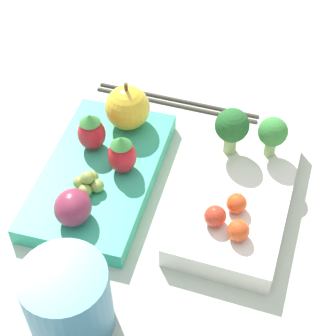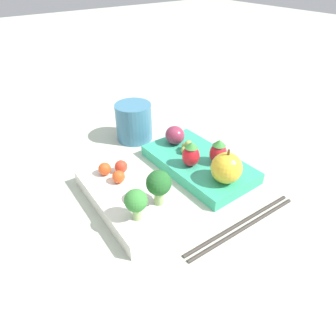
{
  "view_description": "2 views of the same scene",
  "coord_description": "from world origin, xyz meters",
  "px_view_note": "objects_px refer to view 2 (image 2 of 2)",
  "views": [
    {
      "loc": [
        0.38,
        0.11,
        0.47
      ],
      "look_at": [
        -0.01,
        -0.0,
        0.04
      ],
      "focal_mm": 60.0,
      "sensor_mm": 36.0,
      "label": 1
    },
    {
      "loc": [
        -0.33,
        0.24,
        0.33
      ],
      "look_at": [
        -0.01,
        -0.0,
        0.04
      ],
      "focal_mm": 32.0,
      "sensor_mm": 36.0,
      "label": 2
    }
  ],
  "objects_px": {
    "bento_box_fruit": "(200,165)",
    "grape_cluster": "(188,148)",
    "cherry_tomato_2": "(105,169)",
    "cherry_tomato_0": "(121,167)",
    "strawberry_1": "(218,152)",
    "plum": "(175,135)",
    "strawberry_0": "(191,154)",
    "bento_box_savoury": "(131,197)",
    "broccoli_floret_1": "(136,202)",
    "drinking_cup": "(134,122)",
    "chopsticks_pair": "(242,225)",
    "broccoli_floret_0": "(159,184)",
    "cherry_tomato_1": "(119,177)",
    "apple": "(226,168)"
  },
  "relations": [
    {
      "from": "bento_box_savoury",
      "to": "plum",
      "type": "xyz_separation_m",
      "value": [
        0.08,
        -0.15,
        0.03
      ]
    },
    {
      "from": "apple",
      "to": "grape_cluster",
      "type": "distance_m",
      "value": 0.11
    },
    {
      "from": "strawberry_1",
      "to": "plum",
      "type": "height_order",
      "value": "strawberry_1"
    },
    {
      "from": "bento_box_fruit",
      "to": "grape_cluster",
      "type": "relative_size",
      "value": 6.16
    },
    {
      "from": "cherry_tomato_1",
      "to": "apple",
      "type": "height_order",
      "value": "apple"
    },
    {
      "from": "broccoli_floret_0",
      "to": "cherry_tomato_1",
      "type": "bearing_deg",
      "value": 16.08
    },
    {
      "from": "drinking_cup",
      "to": "chopsticks_pair",
      "type": "relative_size",
      "value": 0.37
    },
    {
      "from": "bento_box_fruit",
      "to": "strawberry_0",
      "type": "height_order",
      "value": "strawberry_0"
    },
    {
      "from": "bento_box_savoury",
      "to": "plum",
      "type": "distance_m",
      "value": 0.17
    },
    {
      "from": "broccoli_floret_0",
      "to": "chopsticks_pair",
      "type": "xyz_separation_m",
      "value": [
        -0.09,
        -0.08,
        -0.06
      ]
    },
    {
      "from": "plum",
      "to": "strawberry_0",
      "type": "bearing_deg",
      "value": 162.44
    },
    {
      "from": "chopsticks_pair",
      "to": "grape_cluster",
      "type": "bearing_deg",
      "value": -14.36
    },
    {
      "from": "apple",
      "to": "chopsticks_pair",
      "type": "height_order",
      "value": "apple"
    },
    {
      "from": "grape_cluster",
      "to": "chopsticks_pair",
      "type": "bearing_deg",
      "value": 165.64
    },
    {
      "from": "cherry_tomato_2",
      "to": "strawberry_0",
      "type": "height_order",
      "value": "strawberry_0"
    },
    {
      "from": "bento_box_savoury",
      "to": "broccoli_floret_0",
      "type": "distance_m",
      "value": 0.07
    },
    {
      "from": "bento_box_fruit",
      "to": "broccoli_floret_1",
      "type": "bearing_deg",
      "value": 109.65
    },
    {
      "from": "plum",
      "to": "cherry_tomato_0",
      "type": "bearing_deg",
      "value": 101.88
    },
    {
      "from": "cherry_tomato_0",
      "to": "strawberry_1",
      "type": "relative_size",
      "value": 0.46
    },
    {
      "from": "broccoli_floret_0",
      "to": "drinking_cup",
      "type": "height_order",
      "value": "broccoli_floret_0"
    },
    {
      "from": "bento_box_savoury",
      "to": "drinking_cup",
      "type": "distance_m",
      "value": 0.21
    },
    {
      "from": "strawberry_0",
      "to": "drinking_cup",
      "type": "bearing_deg",
      "value": 3.6
    },
    {
      "from": "broccoli_floret_1",
      "to": "cherry_tomato_2",
      "type": "xyz_separation_m",
      "value": [
        0.12,
        -0.01,
        -0.02
      ]
    },
    {
      "from": "cherry_tomato_0",
      "to": "cherry_tomato_2",
      "type": "relative_size",
      "value": 1.02
    },
    {
      "from": "bento_box_savoury",
      "to": "cherry_tomato_1",
      "type": "relative_size",
      "value": 9.74
    },
    {
      "from": "cherry_tomato_1",
      "to": "strawberry_0",
      "type": "xyz_separation_m",
      "value": [
        -0.03,
        -0.13,
        0.01
      ]
    },
    {
      "from": "broccoli_floret_1",
      "to": "cherry_tomato_2",
      "type": "relative_size",
      "value": 2.27
    },
    {
      "from": "bento_box_savoury",
      "to": "bento_box_fruit",
      "type": "height_order",
      "value": "bento_box_savoury"
    },
    {
      "from": "grape_cluster",
      "to": "chopsticks_pair",
      "type": "distance_m",
      "value": 0.19
    },
    {
      "from": "cherry_tomato_0",
      "to": "drinking_cup",
      "type": "relative_size",
      "value": 0.28
    },
    {
      "from": "strawberry_0",
      "to": "plum",
      "type": "xyz_separation_m",
      "value": [
        0.08,
        -0.02,
        -0.0
      ]
    },
    {
      "from": "bento_box_savoury",
      "to": "cherry_tomato_2",
      "type": "xyz_separation_m",
      "value": [
        0.06,
        0.01,
        0.02
      ]
    },
    {
      "from": "bento_box_savoury",
      "to": "broccoli_floret_1",
      "type": "xyz_separation_m",
      "value": [
        -0.06,
        0.02,
        0.04
      ]
    },
    {
      "from": "cherry_tomato_0",
      "to": "grape_cluster",
      "type": "distance_m",
      "value": 0.14
    },
    {
      "from": "apple",
      "to": "bento_box_savoury",
      "type": "bearing_deg",
      "value": 65.21
    },
    {
      "from": "broccoli_floret_1",
      "to": "chopsticks_pair",
      "type": "bearing_deg",
      "value": -122.87
    },
    {
      "from": "cherry_tomato_1",
      "to": "cherry_tomato_2",
      "type": "xyz_separation_m",
      "value": [
        0.03,
        0.01,
        0.0
      ]
    },
    {
      "from": "cherry_tomato_2",
      "to": "grape_cluster",
      "type": "distance_m",
      "value": 0.16
    },
    {
      "from": "grape_cluster",
      "to": "bento_box_savoury",
      "type": "bearing_deg",
      "value": 104.47
    },
    {
      "from": "grape_cluster",
      "to": "drinking_cup",
      "type": "xyz_separation_m",
      "value": [
        0.14,
        0.04,
        0.01
      ]
    },
    {
      "from": "plum",
      "to": "chopsticks_pair",
      "type": "relative_size",
      "value": 0.19
    },
    {
      "from": "bento_box_savoury",
      "to": "broccoli_floret_1",
      "type": "distance_m",
      "value": 0.08
    },
    {
      "from": "strawberry_0",
      "to": "apple",
      "type": "bearing_deg",
      "value": -166.18
    },
    {
      "from": "plum",
      "to": "drinking_cup",
      "type": "relative_size",
      "value": 0.51
    },
    {
      "from": "drinking_cup",
      "to": "broccoli_floret_1",
      "type": "bearing_deg",
      "value": 149.57
    },
    {
      "from": "cherry_tomato_0",
      "to": "cherry_tomato_1",
      "type": "relative_size",
      "value": 1.05
    },
    {
      "from": "cherry_tomato_0",
      "to": "strawberry_0",
      "type": "xyz_separation_m",
      "value": [
        -0.05,
        -0.11,
        0.01
      ]
    },
    {
      "from": "cherry_tomato_1",
      "to": "plum",
      "type": "distance_m",
      "value": 0.16
    },
    {
      "from": "broccoli_floret_1",
      "to": "bento_box_fruit",
      "type": "bearing_deg",
      "value": -70.35
    },
    {
      "from": "cherry_tomato_2",
      "to": "strawberry_1",
      "type": "distance_m",
      "value": 0.2
    }
  ]
}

